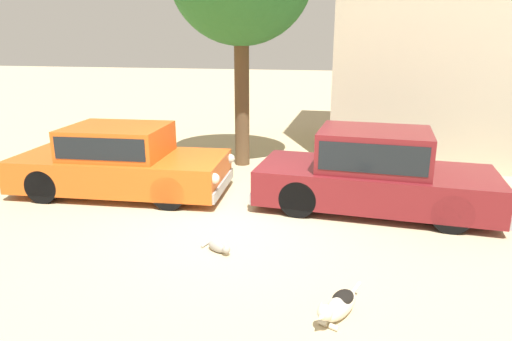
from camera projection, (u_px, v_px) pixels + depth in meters
The scene contains 5 objects.
ground_plane at pixel (236, 223), 7.84m from camera, with size 80.00×80.00×0.00m, color tan.
parked_sedan_nearest at pixel (121, 160), 9.21m from camera, with size 4.45×2.11×1.39m.
parked_sedan_second at pixel (374, 171), 8.30m from camera, with size 4.45×1.99×1.49m.
stray_dog_spotted at pixel (339, 305), 5.13m from camera, with size 0.49×0.95×0.35m.
stray_cat at pixel (218, 247), 6.73m from camera, with size 0.51×0.43×0.17m.
Camera 1 is at (1.93, -7.03, 3.05)m, focal length 31.87 mm.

